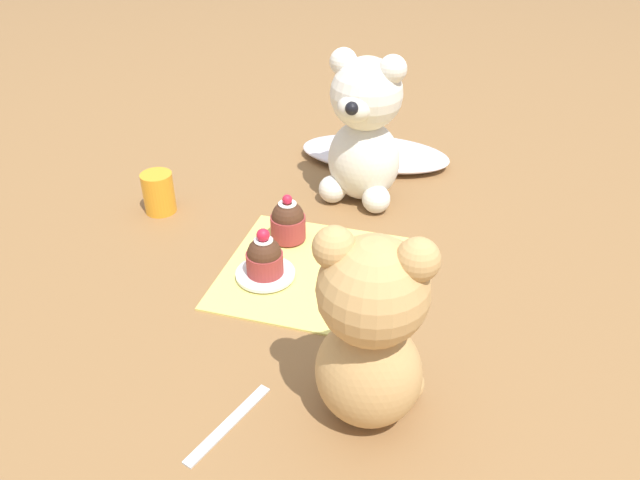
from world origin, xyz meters
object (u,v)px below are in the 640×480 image
at_px(teddy_bear_tan, 371,332).
at_px(cupcake_near_tan_bear, 264,257).
at_px(teaspoon, 228,423).
at_px(cupcake_near_cream_bear, 288,221).
at_px(saucer_plate, 265,274).
at_px(juice_glass, 159,193).
at_px(teddy_bear_cream, 364,131).

bearing_deg(teddy_bear_tan, cupcake_near_tan_bear, -47.51).
bearing_deg(teaspoon, cupcake_near_cream_bear, -153.30).
height_order(saucer_plate, juice_glass, juice_glass).
height_order(cupcake_near_cream_bear, saucer_plate, cupcake_near_cream_bear).
xyz_separation_m(teddy_bear_cream, saucer_plate, (-0.08, -0.26, -0.11)).
bearing_deg(teddy_bear_cream, teddy_bear_tan, -66.78).
distance_m(teddy_bear_cream, teddy_bear_tan, 0.46).
relative_size(juice_glass, teaspoon, 0.54).
bearing_deg(juice_glass, cupcake_near_cream_bear, -6.80).
bearing_deg(teddy_bear_cream, saucer_plate, -96.68).
bearing_deg(teddy_bear_tan, juice_glass, -39.10).
height_order(juice_glass, teaspoon, juice_glass).
bearing_deg(cupcake_near_tan_bear, teddy_bear_tan, -46.08).
relative_size(teddy_bear_cream, juice_glass, 3.68).
height_order(saucer_plate, cupcake_near_tan_bear, cupcake_near_tan_bear).
bearing_deg(cupcake_near_tan_bear, teddy_bear_cream, 73.65).
bearing_deg(cupcake_near_cream_bear, teaspoon, -81.78).
bearing_deg(cupcake_near_tan_bear, cupcake_near_cream_bear, 89.79).
relative_size(cupcake_near_cream_bear, saucer_plate, 0.89).
xyz_separation_m(cupcake_near_cream_bear, cupcake_near_tan_bear, (-0.00, -0.10, 0.00)).
bearing_deg(teaspoon, teddy_bear_tan, 131.40).
xyz_separation_m(cupcake_near_tan_bear, teaspoon, (0.05, -0.25, -0.03)).
relative_size(cupcake_near_tan_bear, juice_glass, 1.04).
xyz_separation_m(saucer_plate, teaspoon, (0.05, -0.25, -0.01)).
distance_m(teddy_bear_cream, cupcake_near_tan_bear, 0.28).
distance_m(saucer_plate, juice_glass, 0.26).
bearing_deg(cupcake_near_cream_bear, cupcake_near_tan_bear, -90.21).
bearing_deg(saucer_plate, teddy_bear_cream, 73.65).
xyz_separation_m(cupcake_near_cream_bear, teaspoon, (0.05, -0.34, -0.03)).
relative_size(teddy_bear_cream, teddy_bear_tan, 1.08).
bearing_deg(juice_glass, teddy_bear_tan, -37.67).
height_order(teddy_bear_cream, cupcake_near_tan_bear, teddy_bear_cream).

